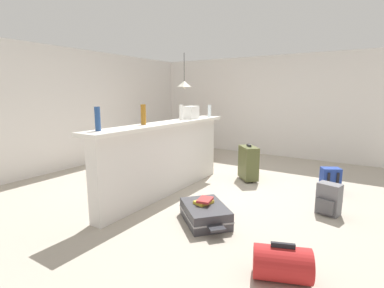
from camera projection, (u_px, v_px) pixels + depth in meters
The scene contains 19 objects.
ground_plane at pixel (207, 185), 5.09m from camera, with size 13.00×13.00×0.05m, color #ADA393.
wall_back at pixel (90, 108), 6.48m from camera, with size 6.60×0.10×2.50m, color silver.
wall_right at pixel (255, 106), 7.55m from camera, with size 0.10×6.00×2.50m, color silver.
partition_half_wall at pixel (166, 160), 4.52m from camera, with size 2.80×0.20×1.09m, color silver.
bar_countertop at pixel (165, 124), 4.42m from camera, with size 2.96×0.40×0.05m, color white.
bottle_blue at pixel (98, 119), 3.43m from camera, with size 0.07×0.07×0.29m, color #284C89.
bottle_amber at pixel (143, 115), 4.09m from camera, with size 0.07×0.07×0.29m, color #9E661E.
bottle_white at pixel (181, 112), 4.77m from camera, with size 0.06×0.06×0.26m, color silver.
bottle_clear at pixel (209, 111), 5.42m from camera, with size 0.06×0.06×0.22m, color silver.
grocery_bag at pixel (191, 112), 5.03m from camera, with size 0.26×0.18×0.22m, color silver.
dining_table at pixel (182, 132), 6.99m from camera, with size 1.10×0.80×0.74m.
dining_chair_near_partition at pixel (199, 140), 6.69m from camera, with size 0.49×0.49×0.93m.
pendant_lamp at pixel (184, 84), 6.77m from camera, with size 0.34×0.34×0.82m.
suitcase_flat_charcoal at pixel (205, 214), 3.58m from camera, with size 0.83×0.84×0.22m.
backpack_grey at pixel (329, 200), 3.80m from camera, with size 0.29×0.32×0.42m.
suitcase_upright_olive at pixel (248, 163), 5.26m from camera, with size 0.49×0.48×0.67m.
duffel_bag_red at pixel (282, 263), 2.46m from camera, with size 0.45×0.56×0.34m.
backpack_blue at pixel (330, 181), 4.59m from camera, with size 0.32×0.33×0.42m.
book_stack at pixel (204, 201), 3.61m from camera, with size 0.26×0.23×0.07m.
Camera 1 is at (-4.25, -2.40, 1.59)m, focal length 26.93 mm.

